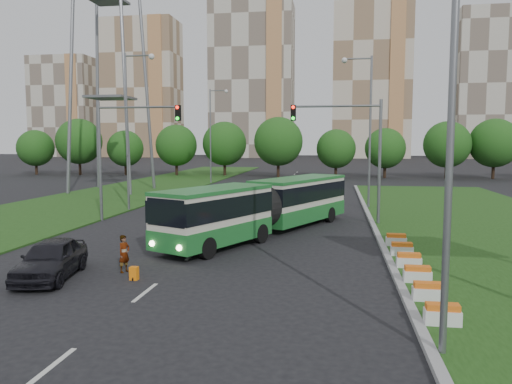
% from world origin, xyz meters
% --- Properties ---
extents(ground, '(360.00, 360.00, 0.00)m').
position_xyz_m(ground, '(0.00, 0.00, 0.00)').
color(ground, black).
rests_on(ground, ground).
extents(grass_median, '(14.00, 60.00, 0.15)m').
position_xyz_m(grass_median, '(13.00, 8.00, 0.07)').
color(grass_median, '#1E4413').
rests_on(grass_median, ground).
extents(median_kerb, '(0.30, 60.00, 0.18)m').
position_xyz_m(median_kerb, '(6.05, 8.00, 0.09)').
color(median_kerb, '#989898').
rests_on(median_kerb, ground).
extents(left_verge, '(12.00, 110.00, 0.10)m').
position_xyz_m(left_verge, '(-18.00, 25.00, 0.05)').
color(left_verge, '#1E4413').
rests_on(left_verge, ground).
extents(lane_markings, '(0.20, 100.00, 0.01)m').
position_xyz_m(lane_markings, '(-3.00, 20.00, 0.00)').
color(lane_markings, silver).
rests_on(lane_markings, ground).
extents(flower_planters, '(1.10, 11.50, 0.60)m').
position_xyz_m(flower_planters, '(6.70, -2.50, 0.45)').
color(flower_planters, silver).
rests_on(flower_planters, grass_median).
extents(traffic_mast_median, '(5.76, 0.32, 8.00)m').
position_xyz_m(traffic_mast_median, '(4.78, 10.00, 5.35)').
color(traffic_mast_median, slate).
rests_on(traffic_mast_median, ground).
extents(traffic_mast_left, '(5.76, 0.32, 8.00)m').
position_xyz_m(traffic_mast_left, '(-10.38, 9.00, 5.35)').
color(traffic_mast_left, slate).
rests_on(traffic_mast_left, ground).
extents(street_lamps, '(36.00, 60.00, 12.00)m').
position_xyz_m(street_lamps, '(-3.00, 10.00, 6.00)').
color(street_lamps, slate).
rests_on(street_lamps, ground).
extents(tree_line, '(120.00, 8.00, 9.00)m').
position_xyz_m(tree_line, '(10.00, 55.00, 4.50)').
color(tree_line, '#154713').
rests_on(tree_line, ground).
extents(apartment_tower_west, '(26.00, 15.00, 48.00)m').
position_xyz_m(apartment_tower_west, '(-65.00, 150.00, 24.00)').
color(apartment_tower_west, beige).
rests_on(apartment_tower_west, ground).
extents(apartment_tower_cwest, '(28.00, 15.00, 52.00)m').
position_xyz_m(apartment_tower_cwest, '(-25.00, 150.00, 26.00)').
color(apartment_tower_cwest, beige).
rests_on(apartment_tower_cwest, ground).
extents(apartment_tower_ceast, '(25.00, 15.00, 50.00)m').
position_xyz_m(apartment_tower_ceast, '(15.00, 150.00, 25.00)').
color(apartment_tower_ceast, beige).
rests_on(apartment_tower_ceast, ground).
extents(apartment_tower_east, '(27.00, 15.00, 47.00)m').
position_xyz_m(apartment_tower_east, '(55.00, 150.00, 23.50)').
color(apartment_tower_east, beige).
rests_on(apartment_tower_east, ground).
extents(midrise_west, '(22.00, 14.00, 36.00)m').
position_xyz_m(midrise_west, '(-95.00, 150.00, 18.00)').
color(midrise_west, beige).
rests_on(midrise_west, ground).
extents(articulated_bus, '(2.52, 16.19, 2.67)m').
position_xyz_m(articulated_bus, '(-0.62, 5.85, 1.63)').
color(articulated_bus, beige).
rests_on(articulated_bus, ground).
extents(car_left_near, '(2.67, 4.83, 1.55)m').
position_xyz_m(car_left_near, '(-7.34, -4.79, 0.78)').
color(car_left_near, black).
rests_on(car_left_near, ground).
extents(car_left_far, '(1.72, 4.75, 1.56)m').
position_xyz_m(car_left_far, '(-7.92, 13.82, 0.78)').
color(car_left_far, black).
rests_on(car_left_far, ground).
extents(pedestrian, '(0.54, 0.66, 1.54)m').
position_xyz_m(pedestrian, '(-4.88, -3.47, 0.77)').
color(pedestrian, gray).
rests_on(pedestrian, ground).
extents(shopping_trolley, '(0.30, 0.32, 0.52)m').
position_xyz_m(shopping_trolley, '(-4.03, -4.51, 0.26)').
color(shopping_trolley, orange).
rests_on(shopping_trolley, ground).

